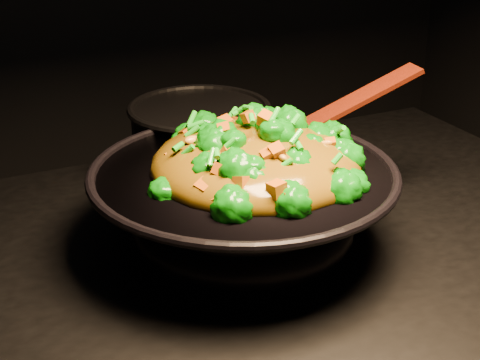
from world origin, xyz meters
name	(u,v)px	position (x,y,z in m)	size (l,w,h in m)	color
wok	(243,210)	(0.04, 0.09, 0.95)	(0.38, 0.38, 0.11)	black
stir_fry	(256,135)	(0.06, 0.09, 1.05)	(0.27, 0.27, 0.09)	#0A6B07
spatula	(341,108)	(0.22, 0.15, 1.05)	(0.25, 0.04, 0.01)	#3C1203
back_pot	(200,141)	(0.08, 0.32, 0.96)	(0.21, 0.21, 0.12)	black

